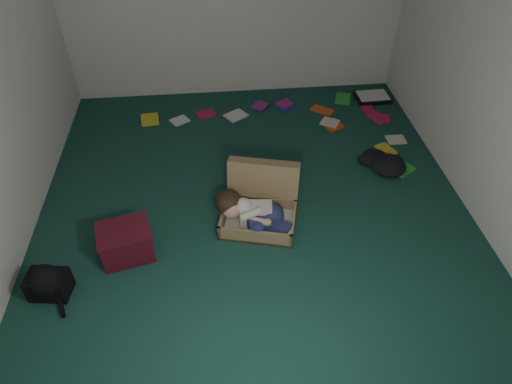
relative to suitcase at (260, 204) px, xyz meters
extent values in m
plane|color=#164036|center=(-0.05, 0.09, -0.14)|extent=(4.50, 4.50, 0.00)
plane|color=white|center=(-0.05, -2.16, 1.16)|extent=(4.50, 0.00, 4.50)
plane|color=white|center=(1.95, 0.09, 1.16)|extent=(0.00, 4.50, 4.50)
cube|color=#8F784F|center=(-0.03, -0.13, -0.07)|extent=(0.75, 0.62, 0.15)
cube|color=silver|center=(-0.03, -0.13, -0.11)|extent=(0.68, 0.55, 0.02)
cube|color=#8F784F|center=(0.04, 0.17, 0.09)|extent=(0.68, 0.36, 0.48)
cube|color=silver|center=(-0.06, -0.14, 0.02)|extent=(0.30, 0.19, 0.21)
sphere|color=tan|center=(-0.27, -0.12, 0.07)|extent=(0.18, 0.18, 0.18)
ellipsoid|color=black|center=(-0.29, -0.06, 0.11)|extent=(0.24, 0.25, 0.20)
ellipsoid|color=navy|center=(0.08, -0.17, 0.02)|extent=(0.22, 0.25, 0.20)
cube|color=navy|center=(-0.02, -0.25, 0.01)|extent=(0.26, 0.15, 0.13)
cube|color=navy|center=(0.12, -0.29, -0.02)|extent=(0.25, 0.22, 0.10)
sphere|color=white|center=(0.21, -0.29, -0.04)|extent=(0.10, 0.10, 0.10)
sphere|color=white|center=(0.19, -0.35, -0.04)|extent=(0.09, 0.09, 0.09)
cylinder|color=tan|center=(-0.04, -0.27, 0.06)|extent=(0.18, 0.10, 0.06)
cube|color=#470E1A|center=(-1.16, -0.36, -0.01)|extent=(0.47, 0.41, 0.27)
cube|color=#470E1A|center=(-1.16, -0.36, 0.14)|extent=(0.50, 0.43, 0.02)
cube|color=black|center=(1.65, 1.95, -0.12)|extent=(0.43, 0.33, 0.05)
cube|color=white|center=(1.65, 1.95, -0.09)|extent=(0.39, 0.29, 0.01)
cube|color=yellow|center=(-1.13, 1.73, -0.13)|extent=(0.21, 0.16, 0.02)
cube|color=#C0193F|center=(-0.47, 1.80, -0.13)|extent=(0.26, 0.25, 0.02)
cube|color=white|center=(-0.11, 1.72, -0.13)|extent=(0.21, 0.24, 0.02)
cube|color=#202FB2|center=(0.52, 1.89, -0.13)|extent=(0.22, 0.25, 0.02)
cube|color=#D54B19|center=(0.96, 1.74, -0.13)|extent=(0.26, 0.24, 0.02)
cube|color=green|center=(1.28, 1.98, -0.13)|extent=(0.22, 0.17, 0.02)
cube|color=#95256C|center=(1.59, 1.47, -0.13)|extent=(0.26, 0.25, 0.02)
cube|color=beige|center=(1.65, 1.04, -0.13)|extent=(0.19, 0.23, 0.02)
cube|color=yellow|center=(1.48, 0.86, -0.13)|extent=(0.23, 0.25, 0.02)
cube|color=#C0193F|center=(1.52, 1.64, -0.13)|extent=(0.25, 0.23, 0.02)
cube|color=white|center=(-0.78, 1.69, -0.13)|extent=(0.23, 0.19, 0.02)
cube|color=#202FB2|center=(0.21, 1.92, -0.13)|extent=(0.25, 0.26, 0.02)
cube|color=#D54B19|center=(1.00, 1.40, -0.13)|extent=(0.18, 0.22, 0.02)
cube|color=green|center=(1.54, 0.51, -0.13)|extent=(0.24, 0.26, 0.02)
camera|label=1|loc=(-0.35, -3.00, 2.84)|focal=32.00mm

